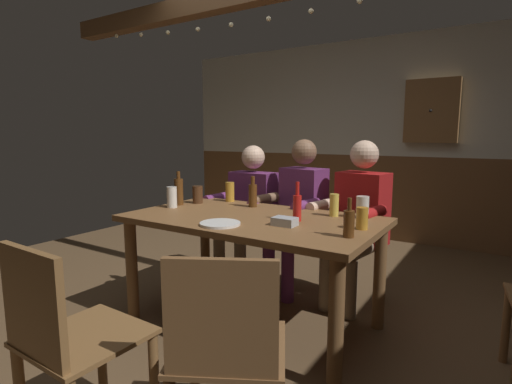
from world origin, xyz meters
name	(u,v)px	position (x,y,z in m)	size (l,w,h in m)	color
ground_plane	(256,320)	(0.00, 0.00, 0.00)	(6.47, 6.47, 0.00)	brown
back_wall_upper	(376,98)	(0.00, 2.73, 1.74)	(5.39, 0.12, 1.40)	beige
back_wall_wainscot	(372,196)	(0.00, 2.73, 0.52)	(5.39, 0.12, 1.03)	brown
dining_table	(253,232)	(0.00, -0.04, 0.65)	(1.66, 0.95, 0.75)	brown
person_0	(248,207)	(-0.50, 0.65, 0.66)	(0.55, 0.52, 1.20)	#6B2D66
person_1	(298,209)	(-0.01, 0.66, 0.69)	(0.54, 0.57, 1.25)	#6B2D66
person_2	(358,215)	(0.48, 0.66, 0.69)	(0.54, 0.58, 1.25)	#AD1919
chair_empty_near_right	(67,340)	(-0.03, -1.36, 0.48)	(0.45, 0.45, 0.88)	brown
chair_empty_near_left	(227,352)	(0.56, -1.09, 0.48)	(0.60, 0.60, 0.88)	brown
condiment_caddy	(285,221)	(0.31, -0.16, 0.77)	(0.14, 0.10, 0.05)	#B2B7BC
plate_0	(220,224)	(-0.03, -0.35, 0.76)	(0.25, 0.25, 0.01)	white
bottle_0	(297,206)	(0.31, -0.01, 0.84)	(0.05, 0.05, 0.25)	red
bottle_1	(253,195)	(-0.19, 0.25, 0.84)	(0.06, 0.06, 0.23)	#593314
bottle_2	(349,223)	(0.72, -0.22, 0.83)	(0.06, 0.06, 0.21)	#593314
bottle_3	(179,191)	(-0.72, 0.02, 0.86)	(0.07, 0.07, 0.26)	#593314
pint_glass_0	(334,205)	(0.45, 0.26, 0.82)	(0.06, 0.06, 0.15)	#E5C64C
pint_glass_1	(362,218)	(0.72, -0.01, 0.81)	(0.07, 0.07, 0.13)	gold
pint_glass_2	(230,192)	(-0.48, 0.36, 0.83)	(0.07, 0.07, 0.16)	gold
pint_glass_3	(172,197)	(-0.68, -0.09, 0.83)	(0.07, 0.07, 0.16)	white
pint_glass_4	(198,195)	(-0.65, 0.15, 0.82)	(0.08, 0.08, 0.14)	#4C2D19
pint_glass_5	(362,207)	(0.63, 0.30, 0.82)	(0.08, 0.08, 0.14)	white
wall_dart_cabinet	(432,111)	(0.66, 2.60, 1.55)	(0.56, 0.15, 0.70)	brown
string_lights	(289,9)	(0.00, 0.44, 2.18)	(3.81, 0.04, 0.14)	#F9EAB2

